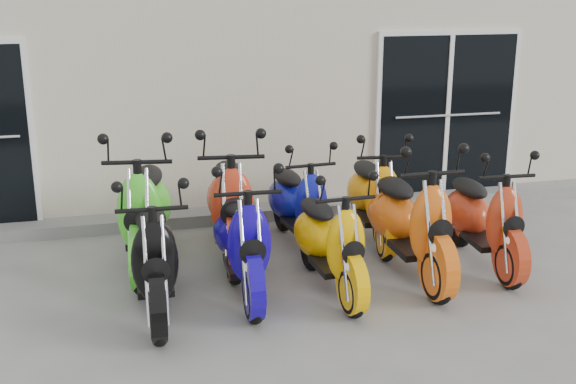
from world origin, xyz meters
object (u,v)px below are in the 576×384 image
Objects in this scene: scooter_front_blue at (242,224)px; scooter_back_blue at (298,192)px; scooter_back_green at (144,196)px; scooter_back_red at (230,190)px; scooter_front_orange_b at (410,206)px; scooter_front_red at (485,205)px; scooter_front_black at (153,240)px; scooter_back_yellow at (374,184)px; scooter_front_orange_a at (330,228)px.

scooter_front_blue is 1.09× the size of scooter_back_blue.
scooter_back_green is 0.91m from scooter_back_red.
scooter_front_orange_b reaches higher than scooter_front_blue.
scooter_back_blue is (-1.75, 1.05, -0.03)m from scooter_front_red.
scooter_front_black is at bearing -163.91° from scooter_front_blue.
scooter_back_green is at bearing 169.38° from scooter_front_red.
scooter_front_orange_b is (1.73, 0.00, 0.04)m from scooter_front_blue.
scooter_back_red reaches higher than scooter_back_yellow.
scooter_back_red reaches higher than scooter_front_red.
scooter_front_black is at bearing 179.14° from scooter_front_orange_a.
scooter_front_orange_a is 0.85× the size of scooter_back_red.
scooter_back_red reaches higher than scooter_front_orange_b.
scooter_front_orange_b is at bearing -82.90° from scooter_back_yellow.
scooter_front_blue is 0.91× the size of scooter_back_green.
scooter_back_green is 1.01× the size of scooter_back_red.
scooter_front_orange_b is 0.88m from scooter_front_red.
scooter_front_blue is 0.85m from scooter_front_orange_a.
scooter_front_black is 0.99× the size of scooter_front_blue.
scooter_back_yellow is (-0.86, 1.00, 0.01)m from scooter_front_red.
scooter_front_orange_a is 0.96× the size of scooter_back_yellow.
scooter_back_green reaches higher than scooter_front_orange_a.
scooter_back_red is (-0.77, 1.11, 0.12)m from scooter_front_orange_a.
scooter_back_blue is (0.03, 1.28, -0.00)m from scooter_front_orange_a.
scooter_front_orange_a is at bearing -47.86° from scooter_back_red.
scooter_back_green is (-3.46, 0.87, 0.10)m from scooter_front_red.
scooter_front_blue is 0.94× the size of scooter_front_orange_b.
scooter_back_red is 1.13× the size of scooter_back_yellow.
scooter_back_yellow is (0.02, 1.07, -0.06)m from scooter_front_orange_b.
scooter_back_red reaches higher than scooter_front_blue.
scooter_front_black is at bearing -120.81° from scooter_back_red.
scooter_front_red is (0.88, 0.07, -0.07)m from scooter_front_orange_b.
scooter_back_blue is (-0.87, 1.11, -0.10)m from scooter_front_orange_b.
scooter_back_red is (0.91, 1.16, 0.08)m from scooter_front_black.
scooter_back_green is at bearing 144.22° from scooter_front_orange_a.
scooter_front_black is 2.90m from scooter_back_yellow.
scooter_back_green reaches higher than scooter_front_orange_b.
scooter_back_green reaches higher than scooter_back_yellow.
scooter_front_red is (2.61, 0.07, -0.03)m from scooter_front_blue.
scooter_front_red is 1.04× the size of scooter_back_blue.
scooter_front_orange_a is 0.92m from scooter_front_orange_b.
scooter_front_red is 0.87× the size of scooter_back_green.
scooter_back_blue is at bearing 86.19° from scooter_front_orange_a.
scooter_back_red reaches higher than scooter_front_black.
scooter_front_blue is 2.61m from scooter_front_red.
scooter_front_blue is 1.04× the size of scooter_front_red.
scooter_front_orange_a is 1.53m from scooter_back_yellow.
scooter_back_green is (-0.00, 1.15, 0.08)m from scooter_front_black.
scooter_front_orange_a is at bearing -118.72° from scooter_back_yellow.
scooter_front_red is at bearing 6.69° from scooter_front_black.
scooter_front_blue is 1.73m from scooter_front_orange_b.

